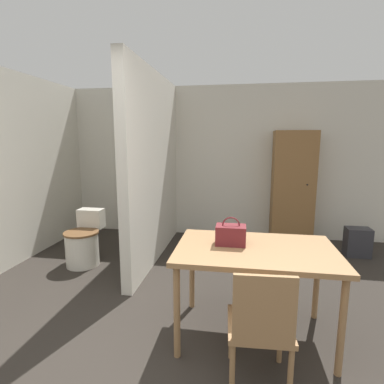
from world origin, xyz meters
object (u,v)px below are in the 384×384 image
Objects in this scene: wooden_chair at (261,324)px; wooden_cabinet at (293,188)px; space_heater at (357,242)px; dining_table at (255,257)px; toilet at (84,243)px; handbag at (231,235)px.

wooden_chair is 0.48× the size of wooden_cabinet.
wooden_chair is 2.98m from space_heater.
space_heater is at bearing 56.83° from wooden_chair.
wooden_cabinet is at bearing 74.69° from dining_table.
handbag is at bearing -29.50° from toilet.
space_heater is (0.85, -0.44, -0.68)m from wooden_cabinet.
wooden_chair is at bearing -120.41° from space_heater.
wooden_chair is 3.47× the size of handbag.
dining_table is at bearing -105.31° from wooden_cabinet.
wooden_cabinet is (2.83, 1.31, 0.60)m from toilet.
dining_table is 0.26m from handbag.
wooden_chair is (0.02, -0.54, -0.24)m from dining_table.
handbag reaches higher than space_heater.
wooden_cabinet is 1.17m from space_heater.
wooden_cabinet is at bearing 74.93° from wooden_chair.
wooden_cabinet is at bearing 152.32° from space_heater.
wooden_cabinet reaches higher than dining_table.
handbag is at bearing 107.66° from wooden_chair.
handbag is 0.14× the size of wooden_cabinet.
handbag is (-0.22, 0.59, 0.40)m from wooden_chair.
wooden_cabinet is (0.66, 3.01, 0.43)m from wooden_chair.
wooden_chair reaches higher than space_heater.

